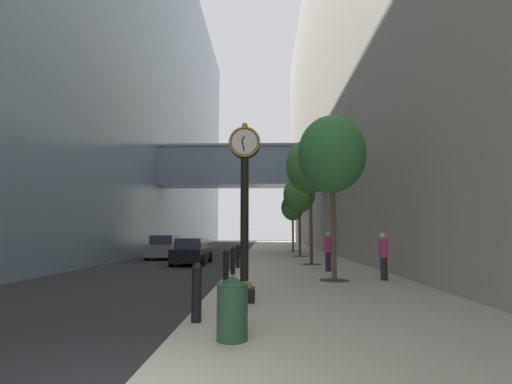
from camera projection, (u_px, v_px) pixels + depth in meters
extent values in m
plane|color=#262628|center=(246.00, 255.00, 30.49)|extent=(110.00, 110.00, 0.00)
cube|color=#ADA593|center=(286.00, 252.00, 33.39)|extent=(7.05, 80.00, 0.14)
cube|color=slate|center=(121.00, 69.00, 35.77)|extent=(9.00, 80.00, 35.97)
cube|color=slate|center=(242.00, 168.00, 33.70)|extent=(15.66, 3.20, 3.41)
cube|color=gray|center=(242.00, 149.00, 33.90)|extent=(15.66, 3.40, 0.24)
cube|color=#A89E89|center=(367.00, 68.00, 35.13)|extent=(9.00, 80.00, 35.49)
cube|color=black|center=(244.00, 295.00, 9.37)|extent=(0.55, 0.55, 0.35)
cylinder|color=gold|center=(244.00, 284.00, 9.40)|extent=(0.38, 0.38, 0.18)
cylinder|color=black|center=(245.00, 218.00, 9.59)|extent=(0.22, 0.22, 3.23)
cylinder|color=black|center=(245.00, 143.00, 9.81)|extent=(0.84, 0.28, 0.84)
torus|color=gold|center=(244.00, 142.00, 9.66)|extent=(0.82, 0.05, 0.82)
cylinder|color=silver|center=(244.00, 142.00, 9.66)|extent=(0.69, 0.01, 0.69)
cylinder|color=silver|center=(245.00, 144.00, 9.96)|extent=(0.69, 0.01, 0.69)
sphere|color=gold|center=(245.00, 125.00, 9.86)|extent=(0.16, 0.16, 0.16)
cube|color=black|center=(243.00, 139.00, 9.66)|extent=(0.10, 0.01, 0.16)
cube|color=black|center=(243.00, 146.00, 9.64)|extent=(0.09, 0.01, 0.26)
cylinder|color=black|center=(197.00, 296.00, 7.29)|extent=(0.20, 0.20, 1.01)
sphere|color=black|center=(197.00, 268.00, 7.35)|extent=(0.21, 0.21, 0.21)
cylinder|color=black|center=(226.00, 269.00, 12.72)|extent=(0.20, 0.20, 1.01)
sphere|color=black|center=(226.00, 253.00, 12.78)|extent=(0.21, 0.21, 0.21)
cylinder|color=black|center=(233.00, 262.00, 15.44)|extent=(0.20, 0.20, 1.01)
sphere|color=black|center=(233.00, 249.00, 15.50)|extent=(0.21, 0.21, 0.21)
cylinder|color=black|center=(238.00, 258.00, 18.15)|extent=(0.20, 0.20, 1.01)
sphere|color=black|center=(238.00, 247.00, 18.21)|extent=(0.21, 0.21, 0.21)
cylinder|color=#333335|center=(335.00, 280.00, 13.44)|extent=(1.10, 1.10, 0.02)
cylinder|color=brown|center=(333.00, 229.00, 13.64)|extent=(0.18, 0.18, 3.80)
ellipsoid|color=#387F3D|center=(332.00, 154.00, 13.96)|extent=(2.60, 2.60, 2.99)
cylinder|color=#333335|center=(312.00, 264.00, 20.10)|extent=(1.10, 1.10, 0.02)
cylinder|color=#4C3D2D|center=(311.00, 224.00, 20.35)|extent=(0.18, 0.18, 4.50)
ellipsoid|color=#428438|center=(310.00, 166.00, 20.71)|extent=(2.74, 2.74, 3.15)
cylinder|color=#333335|center=(300.00, 256.00, 26.76)|extent=(1.10, 1.10, 0.02)
cylinder|color=#4C3D2D|center=(300.00, 231.00, 26.97)|extent=(0.18, 0.18, 3.72)
ellipsoid|color=#428438|center=(299.00, 194.00, 27.27)|extent=(2.40, 2.40, 2.76)
cylinder|color=#333335|center=(293.00, 251.00, 33.43)|extent=(1.10, 1.10, 0.02)
cylinder|color=#4C3D2D|center=(293.00, 234.00, 33.60)|extent=(0.18, 0.18, 3.28)
ellipsoid|color=#428438|center=(293.00, 207.00, 33.87)|extent=(2.13, 2.13, 2.45)
cylinder|color=#234C33|center=(232.00, 312.00, 6.07)|extent=(0.52, 0.52, 0.92)
cone|color=#183523|center=(233.00, 281.00, 6.12)|extent=(0.53, 0.53, 0.16)
cylinder|color=#23232D|center=(384.00, 269.00, 13.57)|extent=(0.35, 0.35, 0.83)
cylinder|color=#C6336B|center=(383.00, 249.00, 13.65)|extent=(0.46, 0.46, 0.67)
sphere|color=beige|center=(383.00, 236.00, 13.70)|extent=(0.26, 0.26, 0.26)
cube|color=brown|center=(385.00, 258.00, 13.80)|extent=(0.23, 0.20, 0.24)
cylinder|color=#23232D|center=(328.00, 262.00, 16.59)|extent=(0.27, 0.27, 0.85)
cylinder|color=#C6336B|center=(328.00, 245.00, 16.67)|extent=(0.36, 0.36, 0.69)
sphere|color=tan|center=(328.00, 235.00, 16.73)|extent=(0.26, 0.26, 0.26)
cube|color=slate|center=(166.00, 250.00, 26.49)|extent=(1.87, 4.72, 0.82)
cube|color=#282D38|center=(166.00, 240.00, 26.34)|extent=(1.63, 2.65, 0.67)
cylinder|color=black|center=(160.00, 253.00, 28.06)|extent=(0.23, 0.64, 0.64)
cylinder|color=black|center=(183.00, 253.00, 28.03)|extent=(0.23, 0.64, 0.64)
cylinder|color=black|center=(147.00, 256.00, 24.88)|extent=(0.23, 0.64, 0.64)
cylinder|color=black|center=(173.00, 256.00, 24.86)|extent=(0.23, 0.64, 0.64)
cube|color=black|center=(192.00, 254.00, 21.97)|extent=(1.76, 4.64, 0.75)
cube|color=#282D38|center=(192.00, 243.00, 21.81)|extent=(1.54, 2.60, 0.61)
cylinder|color=black|center=(184.00, 257.00, 23.52)|extent=(0.22, 0.64, 0.64)
cylinder|color=black|center=(210.00, 257.00, 23.49)|extent=(0.22, 0.64, 0.64)
cylinder|color=black|center=(171.00, 261.00, 20.39)|extent=(0.22, 0.64, 0.64)
cylinder|color=black|center=(202.00, 261.00, 20.36)|extent=(0.22, 0.64, 0.64)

